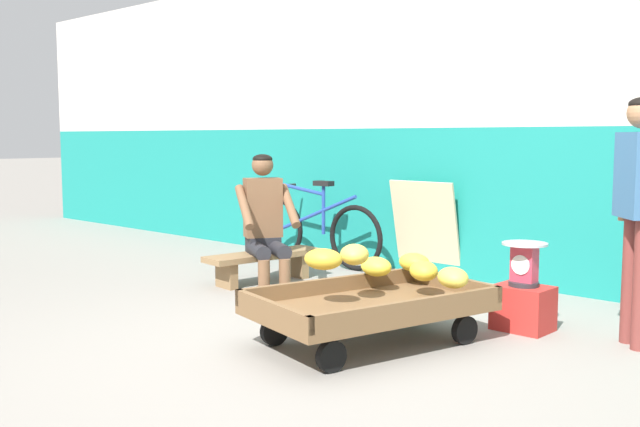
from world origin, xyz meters
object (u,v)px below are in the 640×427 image
object	(u,v)px
vendor_seated	(265,220)
banana_cart	(370,307)
weighing_scale	(524,263)
sign_board	(425,228)
customer_adult	(640,193)
bicycle_near_left	(316,230)
plastic_crate	(523,308)
low_bench	(263,260)

from	to	relation	value
vendor_seated	banana_cart	bearing A→B (deg)	-24.22
weighing_scale	sign_board	bearing A→B (deg)	143.66
vendor_seated	customer_adult	world-z (taller)	customer_adult
banana_cart	bicycle_near_left	world-z (taller)	bicycle_near_left
banana_cart	plastic_crate	size ratio (longest dim) A/B	4.44
plastic_crate	customer_adult	distance (m)	1.06
vendor_seated	sign_board	distance (m)	1.54
weighing_scale	low_bench	bearing A→B (deg)	-177.92
bicycle_near_left	sign_board	bearing A→B (deg)	15.60
sign_board	weighing_scale	bearing A→B (deg)	-36.34
bicycle_near_left	sign_board	distance (m)	1.17
low_bench	customer_adult	size ratio (longest dim) A/B	0.74
sign_board	low_bench	bearing A→B (deg)	-122.77
vendor_seated	customer_adult	size ratio (longest dim) A/B	0.75
customer_adult	plastic_crate	bearing A→B (deg)	-169.95
weighing_scale	bicycle_near_left	xyz separation A→B (m)	(-2.76, 0.89, -0.10)
vendor_seated	bicycle_near_left	bearing A→B (deg)	109.55
plastic_crate	bicycle_near_left	xyz separation A→B (m)	(-2.76, 0.89, 0.20)
vendor_seated	bicycle_near_left	xyz separation A→B (m)	(-0.36, 1.02, -0.21)
weighing_scale	bicycle_near_left	distance (m)	2.90
banana_cart	plastic_crate	xyz separation A→B (m)	(0.53, 0.97, -0.09)
bicycle_near_left	vendor_seated	bearing A→B (deg)	-70.45
bicycle_near_left	sign_board	size ratio (longest dim) A/B	1.88
banana_cart	low_bench	xyz separation A→B (m)	(-1.94, 0.88, -0.04)
banana_cart	vendor_seated	world-z (taller)	vendor_seated
sign_board	customer_adult	distance (m)	2.61
vendor_seated	weighing_scale	world-z (taller)	vendor_seated
banana_cart	vendor_seated	size ratio (longest dim) A/B	1.40
low_bench	sign_board	bearing A→B (deg)	57.23
low_bench	bicycle_near_left	xyz separation A→B (m)	(-0.29, 0.98, 0.15)
banana_cart	weighing_scale	size ratio (longest dim) A/B	5.32
weighing_scale	customer_adult	size ratio (longest dim) A/B	0.20
vendor_seated	low_bench	bearing A→B (deg)	150.93
vendor_seated	sign_board	size ratio (longest dim) A/B	1.29
banana_cart	sign_board	size ratio (longest dim) A/B	1.80
plastic_crate	bicycle_near_left	bearing A→B (deg)	162.10
low_bench	plastic_crate	size ratio (longest dim) A/B	3.14
bicycle_near_left	customer_adult	size ratio (longest dim) A/B	1.09
low_bench	sign_board	size ratio (longest dim) A/B	1.27
vendor_seated	plastic_crate	bearing A→B (deg)	3.19
customer_adult	weighing_scale	bearing A→B (deg)	-169.86
weighing_scale	plastic_crate	bearing A→B (deg)	90.00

